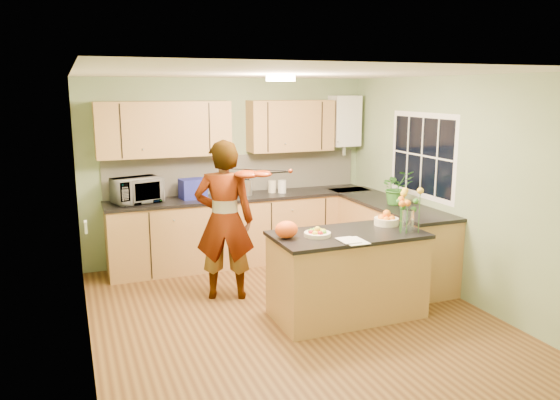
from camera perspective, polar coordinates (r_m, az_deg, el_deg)
name	(u,v)px	position (r m, az deg, el deg)	size (l,w,h in m)	color
floor	(291,316)	(5.89, 1.16, -12.03)	(4.50, 4.50, 0.00)	#553318
ceiling	(292,73)	(5.40, 1.27, 13.09)	(4.00, 4.50, 0.02)	white
wall_back	(229,170)	(7.60, -5.34, 3.14)	(4.00, 0.02, 2.50)	gray
wall_front	(428,266)	(3.60, 15.20, -6.69)	(4.00, 0.02, 2.50)	gray
wall_left	(82,217)	(5.10, -20.02, -1.66)	(0.02, 4.50, 2.50)	gray
wall_right	(453,187)	(6.53, 17.63, 1.26)	(0.02, 4.50, 2.50)	gray
back_counter	(243,229)	(7.50, -3.85, -3.02)	(3.64, 0.62, 0.94)	#B18147
right_counter	(387,237)	(7.20, 11.14, -3.85)	(0.62, 2.24, 0.94)	#B18147
splashback	(236,173)	(7.62, -4.58, 2.79)	(3.60, 0.02, 0.52)	beige
upper_cabinets	(219,128)	(7.33, -6.38, 7.52)	(3.20, 0.34, 0.70)	#B18147
boiler	(344,121)	(8.03, 6.75, 8.19)	(0.40, 0.30, 0.86)	white
window_right	(422,155)	(6.95, 14.63, 4.53)	(0.01, 1.30, 1.05)	white
light_switch	(86,227)	(4.50, -19.64, -2.66)	(0.02, 0.09, 0.09)	white
ceiling_lamp	(281,78)	(5.68, 0.07, 12.63)	(0.30, 0.30, 0.07)	#FFEABF
peninsula_island	(347,274)	(5.79, 7.02, -7.73)	(1.57, 0.80, 0.90)	#B18147
fruit_dish	(317,232)	(5.49, 3.93, -3.41)	(0.27, 0.27, 0.09)	#F1E5C0
orange_bowl	(386,219)	(6.04, 11.06, -1.96)	(0.26, 0.26, 0.15)	#F1E5C0
flower_vase	(409,200)	(5.74, 13.35, 0.02)	(0.28, 0.28, 0.51)	silver
orange_bag	(286,230)	(5.40, 0.68, -3.10)	(0.23, 0.20, 0.17)	#FC5514
papers	(354,241)	(5.36, 7.72, -4.24)	(0.21, 0.29, 0.01)	white
violinist	(224,220)	(6.15, -5.83, -2.13)	(0.66, 0.43, 1.81)	tan
violin	(247,174)	(5.89, -3.48, 2.71)	(0.66, 0.26, 0.13)	#501305
microwave	(137,190)	(7.11, -14.71, 0.99)	(0.57, 0.39, 0.32)	white
blue_box	(193,189)	(7.24, -9.09, 1.18)	(0.32, 0.24, 0.26)	navy
kettle	(247,186)	(7.40, -3.50, 1.42)	(0.15, 0.15, 0.29)	silver
jar_cream	(272,187)	(7.57, -0.84, 1.42)	(0.11, 0.11, 0.17)	#F1E5C0
jar_white	(282,187)	(7.54, 0.22, 1.41)	(0.11, 0.11, 0.17)	white
potted_plant	(397,187)	(6.91, 12.09, 1.31)	(0.39, 0.34, 0.43)	#357928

